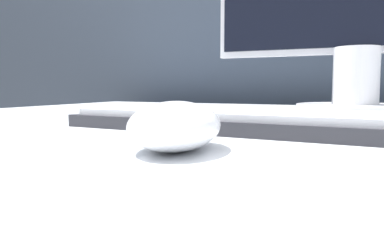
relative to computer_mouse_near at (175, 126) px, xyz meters
The scene contains 3 objects.
partition_panel 0.97m from the computer_mouse_near, 87.30° to the left, with size 5.00×0.03×1.49m.
computer_mouse_near is the anchor object (origin of this frame).
keyboard 0.16m from the computer_mouse_near, 93.49° to the left, with size 0.41×0.16×0.02m.
Camera 1 is at (0.10, -0.53, 0.81)m, focal length 35.00 mm.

